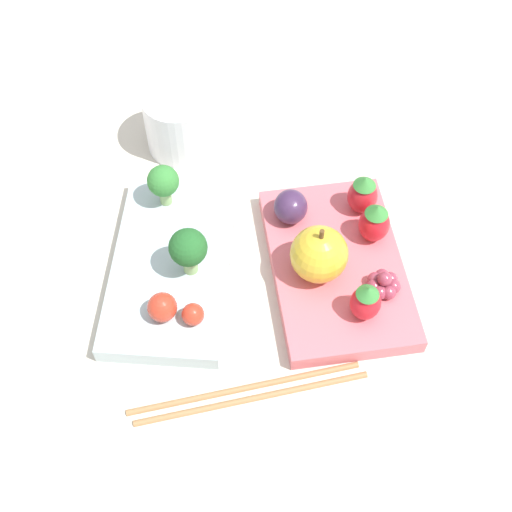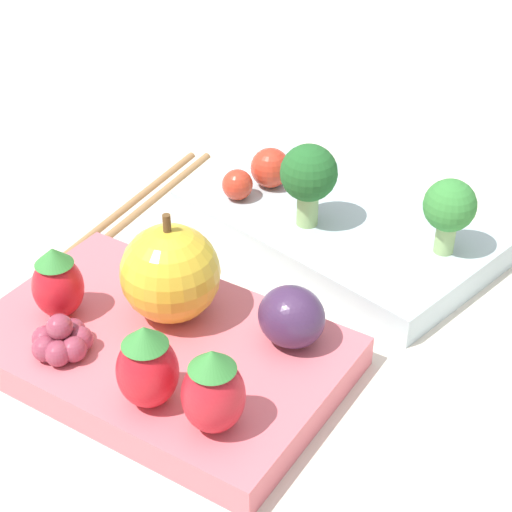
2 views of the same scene
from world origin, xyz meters
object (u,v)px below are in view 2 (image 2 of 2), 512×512
Objects in this scene: grape_cluster at (62,340)px; strawberry_2 at (57,283)px; bento_box_fruit at (160,351)px; strawberry_1 at (213,391)px; strawberry_0 at (147,367)px; plum at (292,317)px; broccoli_floret_1 at (449,208)px; chopsticks_pair at (123,215)px; cherry_tomato_1 at (270,168)px; bento_box_savoury at (335,228)px; apple at (170,273)px; cherry_tomato_0 at (237,185)px; broccoli_floret_0 at (309,176)px.

strawberry_2 is at bearing 141.67° from grape_cluster.
bento_box_fruit is 4.52× the size of strawberry_1.
strawberry_0 is 0.08m from plum.
broccoli_floret_1 is 0.22m from chopsticks_pair.
broccoli_floret_1 reaches higher than strawberry_1.
cherry_tomato_1 is at bearing 132.97° from plum.
apple is (-0.01, -0.14, 0.04)m from bento_box_savoury.
bento_box_savoury is 6.49× the size of grape_cluster.
bento_box_savoury is at bearing 89.58° from bento_box_fruit.
broccoli_floret_1 is 0.13m from plum.
bento_box_fruit is 0.17m from cherry_tomato_1.
strawberry_0 is at bearing -61.62° from cherry_tomato_0.
plum reaches higher than grape_cluster.
strawberry_0 is 1.44× the size of grape_cluster.
broccoli_floret_0 is at bearing 102.16° from strawberry_0.
bento_box_fruit is at bearing 130.54° from strawberry_0.
strawberry_0 is (0.04, -0.18, -0.01)m from broccoli_floret_0.
broccoli_floret_0 is (-0.01, -0.02, 0.04)m from bento_box_savoury.
bento_box_savoury is 4.30× the size of broccoli_floret_1.
strawberry_2 is at bearing -87.83° from cherry_tomato_0.
bento_box_savoury is 4.83× the size of strawberry_2.
strawberry_0 reaches higher than cherry_tomato_1.
strawberry_0 is 0.09m from strawberry_2.
broccoli_floret_1 is (0.08, 0.03, -0.00)m from broccoli_floret_0.
cherry_tomato_1 is at bearing 90.01° from strawberry_2.
bento_box_savoury is 7.65× the size of cherry_tomato_1.
cherry_tomato_0 is at bearing -101.95° from cherry_tomato_1.
strawberry_2 is (0.00, -0.18, 0.01)m from cherry_tomato_1.
strawberry_1 is (0.03, 0.01, -0.00)m from strawberry_0.
bento_box_fruit is at bearing -141.81° from plum.
apple reaches higher than plum.
bento_box_fruit is 0.15m from chopsticks_pair.
bento_box_savoury reaches higher than chopsticks_pair.
cherry_tomato_0 is at bearing 118.38° from strawberry_0.
strawberry_2 is (-0.09, 0.02, -0.00)m from strawberry_0.
plum is 0.12m from grape_cluster.
cherry_tomato_1 is 0.85× the size of grape_cluster.
strawberry_0 is 0.06m from grape_cluster.
strawberry_2 is (-0.12, 0.01, -0.00)m from strawberry_1.
broccoli_floret_0 is at bearing -161.19° from broccoli_floret_1.
broccoli_floret_0 is 1.27× the size of strawberry_2.
grape_cluster is at bearing -98.94° from bento_box_savoury.
strawberry_0 is at bearing -107.33° from plum.
bento_box_savoury is 0.05m from broccoli_floret_0.
broccoli_floret_0 is 0.06m from cherry_tomato_0.
chopsticks_pair is at bearing 144.76° from bento_box_fruit.
strawberry_2 is 0.13m from chopsticks_pair.
cherry_tomato_0 is at bearing 127.94° from strawberry_1.
grape_cluster is at bearing -53.29° from chopsticks_pair.
strawberry_0 reaches higher than cherry_tomato_0.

